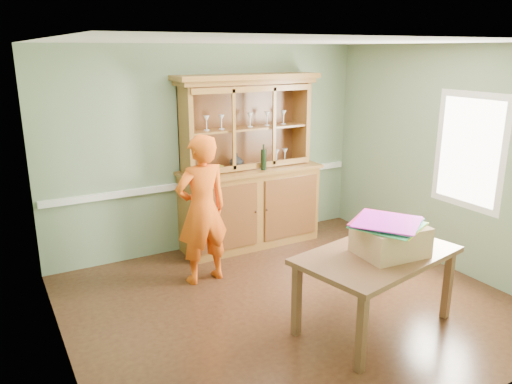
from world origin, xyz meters
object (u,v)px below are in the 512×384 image
china_hutch (249,187)px  person (202,210)px  dining_table (377,262)px  cardboard_box (390,240)px

china_hutch → person: china_hutch is taller
dining_table → cardboard_box: bearing=-51.2°
china_hutch → cardboard_box: china_hutch is taller
china_hutch → dining_table: 2.51m
china_hutch → person: size_ratio=1.34×
cardboard_box → person: size_ratio=0.35×
dining_table → person: size_ratio=0.97×
dining_table → cardboard_box: cardboard_box is taller
dining_table → cardboard_box: (0.08, -0.07, 0.23)m
china_hutch → cardboard_box: 2.58m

